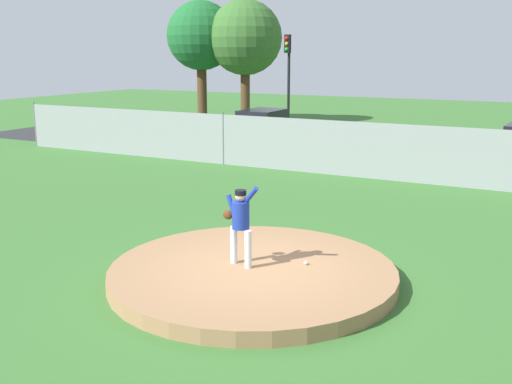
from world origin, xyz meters
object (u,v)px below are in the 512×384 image
at_px(pitcher_youth, 240,219).
at_px(traffic_cone_orange, 359,147).
at_px(baseball, 306,263).
at_px(parked_car_white, 263,129).
at_px(traffic_light_near, 288,67).

xyz_separation_m(pitcher_youth, traffic_cone_orange, (-2.47, 14.74, -0.89)).
relative_size(baseball, traffic_cone_orange, 0.13).
height_order(baseball, traffic_cone_orange, traffic_cone_orange).
bearing_deg(parked_car_white, traffic_cone_orange, 1.84).
distance_m(parked_car_white, traffic_cone_orange, 4.47).
xyz_separation_m(pitcher_youth, baseball, (1.07, 0.58, -0.85)).
bearing_deg(traffic_cone_orange, parked_car_white, -178.16).
relative_size(pitcher_youth, baseball, 20.89).
bearing_deg(traffic_light_near, traffic_cone_orange, -39.37).
relative_size(pitcher_youth, parked_car_white, 0.38).
xyz_separation_m(parked_car_white, traffic_light_near, (-0.83, 4.47, 2.62)).
distance_m(pitcher_youth, traffic_cone_orange, 14.97).
xyz_separation_m(baseball, parked_car_white, (-7.98, 14.02, 0.47)).
xyz_separation_m(baseball, traffic_cone_orange, (-3.54, 14.16, -0.05)).
bearing_deg(parked_car_white, pitcher_youth, -64.67).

